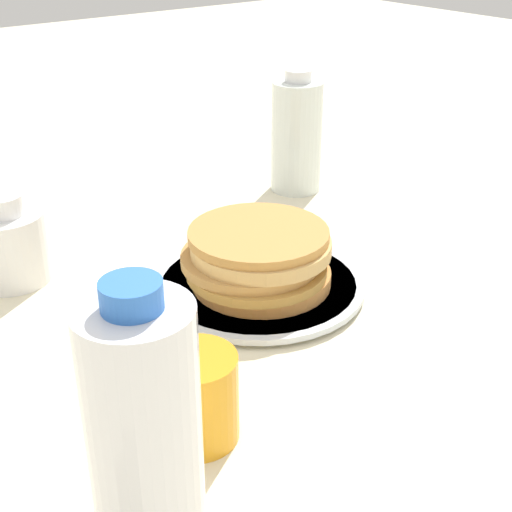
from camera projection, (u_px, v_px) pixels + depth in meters
ground_plane at (249, 284)px, 0.87m from camera, size 4.00×4.00×0.00m
plate at (256, 286)px, 0.85m from camera, size 0.25×0.25×0.01m
pancake_stack at (256, 259)px, 0.83m from camera, size 0.17×0.17×0.07m
juice_glass at (196, 397)px, 0.61m from camera, size 0.07×0.07×0.08m
cream_jug at (8, 244)px, 0.86m from camera, size 0.09×0.09×0.11m
water_bottle_near at (297, 136)px, 1.10m from camera, size 0.08×0.08×0.19m
water_bottle_mid at (145, 441)px, 0.46m from camera, size 0.08×0.08×0.22m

